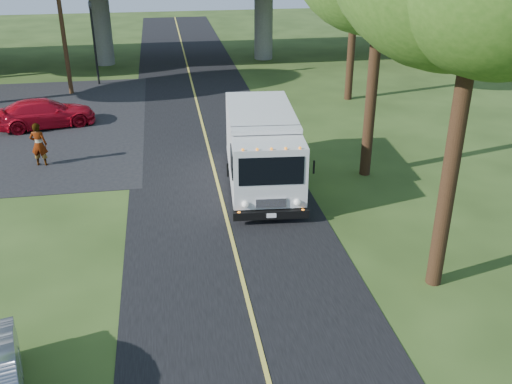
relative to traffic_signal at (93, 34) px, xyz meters
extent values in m
plane|color=#283C15|center=(6.00, -26.00, -3.20)|extent=(120.00, 120.00, 0.00)
cube|color=black|center=(6.00, -16.00, -3.19)|extent=(7.00, 90.00, 0.02)
cube|color=gold|center=(6.00, -16.00, -3.17)|extent=(0.12, 90.00, 0.01)
cube|color=slate|center=(31.00, 6.00, -0.20)|extent=(4.00, 10.00, 6.00)
cylinder|color=slate|center=(0.00, 6.00, -0.50)|extent=(1.40, 1.40, 5.40)
cylinder|color=slate|center=(12.00, 6.00, -0.50)|extent=(1.40, 1.40, 5.40)
cylinder|color=slate|center=(24.00, 6.00, -0.50)|extent=(1.40, 1.40, 5.40)
cylinder|color=black|center=(0.00, 0.00, -0.60)|extent=(0.14, 0.14, 5.20)
imported|color=black|center=(0.00, 0.00, 1.40)|extent=(0.18, 0.22, 1.10)
cylinder|color=#472D19|center=(-1.50, -2.00, 1.30)|extent=(0.26, 0.26, 9.00)
cylinder|color=#382314|center=(11.50, -25.00, 0.30)|extent=(0.44, 0.44, 7.00)
cylinder|color=#382314|center=(12.20, -17.00, 0.65)|extent=(0.44, 0.44, 7.70)
cylinder|color=#382314|center=(15.00, -6.00, 0.13)|extent=(0.44, 0.44, 6.65)
cube|color=silver|center=(7.82, -16.48, -1.43)|extent=(2.90, 4.84, 2.38)
cube|color=silver|center=(7.56, -19.75, -1.54)|extent=(2.68, 2.10, 2.17)
cube|color=black|center=(7.48, -20.68, -1.19)|extent=(2.22, 0.26, 1.00)
cube|color=black|center=(7.47, -20.78, -2.80)|extent=(2.65, 0.40, 0.30)
cube|color=silver|center=(7.78, -16.91, -2.88)|extent=(3.02, 6.31, 0.19)
cylinder|color=black|center=(6.50, -19.45, -2.72)|extent=(0.37, 0.97, 0.95)
cylinder|color=black|center=(8.65, -19.62, -2.72)|extent=(0.37, 0.97, 0.95)
cylinder|color=black|center=(6.85, -15.03, -2.72)|extent=(0.37, 0.97, 0.95)
cylinder|color=black|center=(9.00, -15.20, -2.72)|extent=(0.37, 0.97, 0.95)
imported|color=#B80B1C|center=(-1.97, -8.36, -2.48)|extent=(5.27, 3.16, 1.43)
imported|color=gray|center=(-1.33, -13.79, -2.24)|extent=(0.76, 0.56, 1.92)
camera|label=1|loc=(4.08, -37.93, 6.31)|focal=40.00mm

